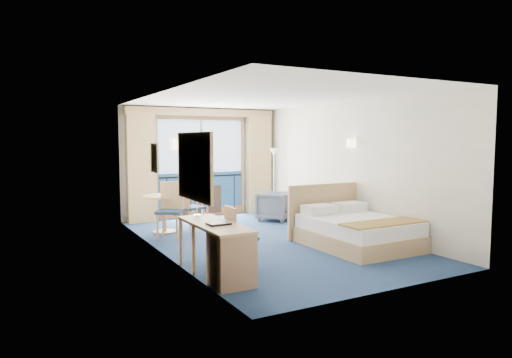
# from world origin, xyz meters

# --- Properties ---
(floor) EXTENTS (6.50, 6.50, 0.00)m
(floor) POSITION_xyz_m (0.00, 0.00, 0.00)
(floor) COLOR navy
(floor) RESTS_ON ground
(room_walls) EXTENTS (4.04, 6.54, 2.72)m
(room_walls) POSITION_xyz_m (0.00, 0.00, 1.78)
(room_walls) COLOR beige
(room_walls) RESTS_ON ground
(balcony_door) EXTENTS (2.36, 0.03, 2.52)m
(balcony_door) POSITION_xyz_m (-0.01, 3.22, 1.14)
(balcony_door) COLOR navy
(balcony_door) RESTS_ON room_walls
(curtain_left) EXTENTS (0.65, 0.22, 2.55)m
(curtain_left) POSITION_xyz_m (-1.55, 3.07, 1.28)
(curtain_left) COLOR tan
(curtain_left) RESTS_ON room_walls
(curtain_right) EXTENTS (0.65, 0.22, 2.55)m
(curtain_right) POSITION_xyz_m (1.55, 3.07, 1.28)
(curtain_right) COLOR tan
(curtain_right) RESTS_ON room_walls
(pelmet) EXTENTS (3.80, 0.25, 0.18)m
(pelmet) POSITION_xyz_m (0.00, 3.10, 2.58)
(pelmet) COLOR tan
(pelmet) RESTS_ON room_walls
(mirror) EXTENTS (0.05, 1.25, 0.95)m
(mirror) POSITION_xyz_m (-1.97, -1.50, 1.55)
(mirror) COLOR tan
(mirror) RESTS_ON room_walls
(wall_print) EXTENTS (0.04, 0.42, 0.52)m
(wall_print) POSITION_xyz_m (-1.97, 0.45, 1.60)
(wall_print) COLOR tan
(wall_print) RESTS_ON room_walls
(sconce_left) EXTENTS (0.18, 0.18, 0.18)m
(sconce_left) POSITION_xyz_m (-1.94, -0.60, 1.85)
(sconce_left) COLOR #F6E4AC
(sconce_left) RESTS_ON room_walls
(sconce_right) EXTENTS (0.18, 0.18, 0.18)m
(sconce_right) POSITION_xyz_m (1.94, -0.15, 1.85)
(sconce_right) COLOR #F6E4AC
(sconce_right) RESTS_ON room_walls
(bed) EXTENTS (1.68, 1.99, 1.05)m
(bed) POSITION_xyz_m (1.21, -1.16, 0.29)
(bed) COLOR tan
(bed) RESTS_ON ground
(nightstand) EXTENTS (0.38, 0.36, 0.50)m
(nightstand) POSITION_xyz_m (1.79, 0.06, 0.25)
(nightstand) COLOR #A27855
(nightstand) RESTS_ON ground
(phone) EXTENTS (0.24, 0.22, 0.09)m
(phone) POSITION_xyz_m (1.83, 0.05, 0.54)
(phone) COLOR white
(phone) RESTS_ON nightstand
(armchair) EXTENTS (1.04, 1.04, 0.68)m
(armchair) POSITION_xyz_m (1.28, 1.82, 0.34)
(armchair) COLOR #444853
(armchair) RESTS_ON ground
(floor_lamp) EXTENTS (0.23, 0.23, 1.70)m
(floor_lamp) POSITION_xyz_m (1.72, 2.58, 1.28)
(floor_lamp) COLOR silver
(floor_lamp) RESTS_ON ground
(desk) EXTENTS (0.55, 1.60, 0.75)m
(desk) POSITION_xyz_m (-1.71, -2.02, 0.42)
(desk) COLOR tan
(desk) RESTS_ON ground
(desk_chair) EXTENTS (0.43, 0.42, 0.93)m
(desk_chair) POSITION_xyz_m (-1.26, -1.37, 0.52)
(desk_chair) COLOR #20304B
(desk_chair) RESTS_ON ground
(folder) EXTENTS (0.31, 0.23, 0.03)m
(folder) POSITION_xyz_m (-1.71, -1.72, 0.76)
(folder) COLOR black
(folder) RESTS_ON desk
(desk_lamp) EXTENTS (0.11, 0.11, 0.41)m
(desk_lamp) POSITION_xyz_m (-1.75, -1.00, 1.06)
(desk_lamp) COLOR silver
(desk_lamp) RESTS_ON desk
(round_table) EXTENTS (0.86, 0.86, 0.78)m
(round_table) POSITION_xyz_m (-1.45, 1.67, 0.59)
(round_table) COLOR tan
(round_table) RESTS_ON ground
(table_chair_a) EXTENTS (0.52, 0.52, 1.00)m
(table_chair_a) POSITION_xyz_m (-0.93, 1.62, 0.57)
(table_chair_a) COLOR #20304B
(table_chair_a) RESTS_ON ground
(table_chair_b) EXTENTS (0.65, 0.65, 1.09)m
(table_chair_b) POSITION_xyz_m (-1.47, 1.16, 0.61)
(table_chair_b) COLOR #20304B
(table_chair_b) RESTS_ON ground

